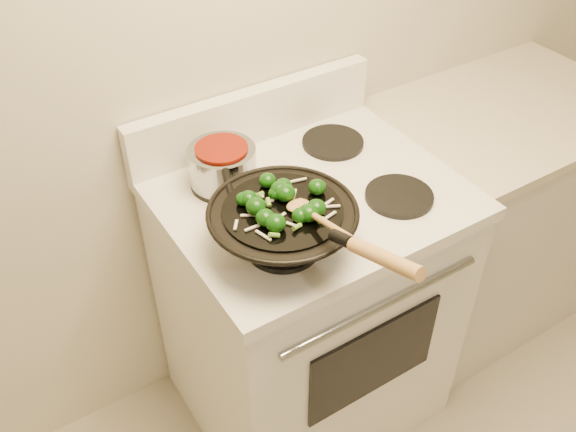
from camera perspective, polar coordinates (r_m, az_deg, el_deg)
stove at (r=2.02m, az=1.66°, el=-7.83°), size 0.78×0.67×1.08m
counter_unit at (r=2.46m, az=16.83°, el=0.02°), size 0.89×0.62×0.91m
wok at (r=1.49m, az=-0.37°, el=-0.89°), size 0.35×0.58×0.23m
stirfry at (r=1.46m, az=-0.59°, el=1.29°), size 0.25×0.21×0.04m
wooden_spoon at (r=1.40m, az=2.43°, el=-0.02°), size 0.06×0.26×0.07m
saucepan at (r=1.70m, az=-5.83°, el=4.57°), size 0.18×0.28×0.11m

